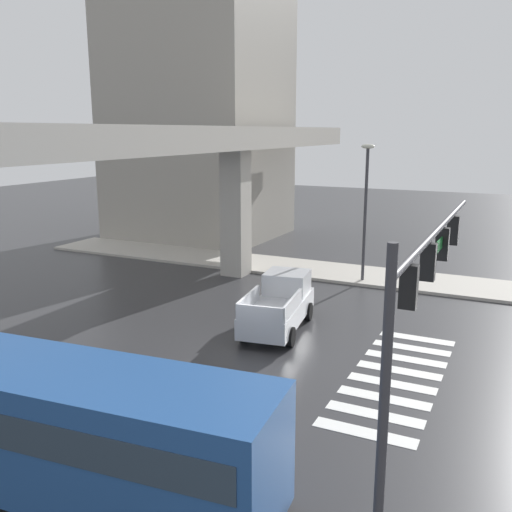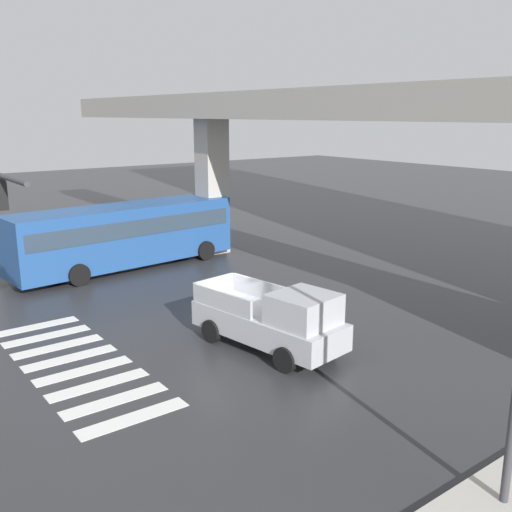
# 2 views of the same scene
# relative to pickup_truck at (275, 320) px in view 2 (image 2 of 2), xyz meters

# --- Properties ---
(ground_plane) EXTENTS (120.00, 120.00, 0.00)m
(ground_plane) POSITION_rel_pickup_truck_xyz_m (-2.67, 0.02, -0.99)
(ground_plane) COLOR #2D2D30
(crosswalk_stripes) EXTENTS (8.25, 2.80, 0.01)m
(crosswalk_stripes) POSITION_rel_pickup_truck_xyz_m (-2.67, -5.30, -0.98)
(crosswalk_stripes) COLOR silver
(crosswalk_stripes) RESTS_ON ground
(elevated_overpass) EXTENTS (48.12, 2.57, 8.11)m
(elevated_overpass) POSITION_rel_pickup_truck_xyz_m (-2.67, 5.66, 5.97)
(elevated_overpass) COLOR #ADA89E
(elevated_overpass) RESTS_ON ground
(pickup_truck) EXTENTS (5.32, 2.63, 2.08)m
(pickup_truck) POSITION_rel_pickup_truck_xyz_m (0.00, 0.00, 0.00)
(pickup_truck) COLOR #A8AAAF
(pickup_truck) RESTS_ON ground
(city_bus) EXTENTS (3.50, 10.98, 2.99)m
(city_bus) POSITION_rel_pickup_truck_xyz_m (-11.94, 0.54, 0.73)
(city_bus) COLOR #234C8C
(city_bus) RESTS_ON ground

